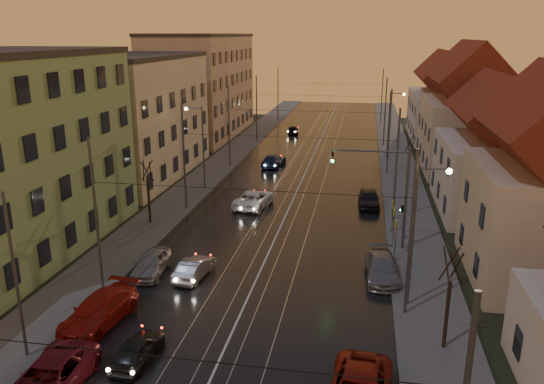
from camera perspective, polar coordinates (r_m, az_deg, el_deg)
The scene contains 41 objects.
road at distance 59.04m, azimuth 3.83°, elevation 2.57°, with size 16.00×120.00×0.04m, color black.
sidewalk_left at distance 60.86m, azimuth -5.58°, elevation 3.01°, with size 4.00×120.00×0.15m, color #4C4C4C.
sidewalk_right at distance 58.86m, azimuth 13.56°, elevation 2.15°, with size 4.00×120.00×0.15m, color #4C4C4C.
tram_rail_0 at distance 59.29m, azimuth 1.71°, elevation 2.70°, with size 0.06×120.00×0.03m, color gray.
tram_rail_1 at distance 59.11m, azimuth 3.09°, elevation 2.64°, with size 0.06×120.00×0.03m, color gray.
tram_rail_2 at distance 58.96m, azimuth 4.57°, elevation 2.57°, with size 0.06×120.00×0.03m, color gray.
tram_rail_3 at distance 58.85m, azimuth 5.96°, elevation 2.50°, with size 0.06×120.00×0.03m, color gray.
apartment_left_1 at distance 39.65m, azimuth -26.71°, elevation 3.46°, with size 10.00×18.00×13.00m, color #6F935D.
apartment_left_2 at distance 56.73m, azimuth -14.77°, elevation 7.65°, with size 10.00×20.00×12.00m, color tan.
apartment_left_3 at distance 78.90m, azimuth -7.56°, elevation 11.16°, with size 10.00×24.00×14.00m, color #977661.
house_right_2 at distance 47.29m, azimuth 23.22°, elevation 3.46°, with size 9.18×12.24×9.20m.
house_right_3 at distance 61.56m, azimuth 20.33°, elevation 7.65°, with size 9.18×14.28×11.50m.
house_right_4 at distance 79.28m, azimuth 18.09°, elevation 9.10°, with size 9.18×16.32×10.00m.
catenary_pole_l_1 at distance 31.36m, azimuth -18.40°, elevation -2.50°, with size 0.16×0.16×9.00m, color #595B60.
catenary_pole_r_1 at distance 27.88m, azimuth 14.70°, elevation -4.57°, with size 0.16×0.16×9.00m, color #595B60.
catenary_pole_l_2 at distance 44.58m, azimuth -9.44°, elevation 3.67°, with size 0.16×0.16×9.00m, color #595B60.
catenary_pole_r_2 at distance 42.21m, azimuth 13.23°, elevation 2.72°, with size 0.16×0.16×9.00m, color #595B60.
catenary_pole_l_3 at distance 58.67m, azimuth -4.63°, elevation 6.93°, with size 0.16×0.16×9.00m, color #595B60.
catenary_pole_r_3 at distance 56.88m, azimuth 12.50°, elevation 6.29°, with size 0.16×0.16×9.00m, color #595B60.
catenary_pole_l_4 at distance 73.11m, azimuth -1.68°, elevation 8.90°, with size 0.16×0.16×9.00m, color #595B60.
catenary_pole_r_4 at distance 71.69m, azimuth 12.07°, elevation 8.39°, with size 0.16×0.16×9.00m, color #595B60.
catenary_pole_l_5 at distance 90.69m, azimuth 0.64°, elevation 10.41°, with size 0.16×0.16×9.00m, color #595B60.
catenary_pole_r_5 at distance 89.54m, azimuth 11.74°, elevation 9.99°, with size 0.16×0.16×9.00m, color #595B60.
street_lamp_0 at distance 26.01m, azimuth -26.65°, elevation -6.51°, with size 1.75×0.32×8.00m.
street_lamp_1 at distance 28.74m, azimuth 15.61°, elevation -3.18°, with size 1.75×0.32×8.00m.
street_lamp_2 at distance 50.23m, azimuth -7.77°, elevation 5.65°, with size 1.75×0.32×8.00m.
street_lamp_3 at distance 63.75m, azimuth 12.75°, elevation 7.71°, with size 1.75×0.32×8.00m.
traffic_light_mast at distance 36.35m, azimuth 12.73°, elevation 0.69°, with size 5.30×0.32×7.20m.
bare_tree_0 at distance 42.06m, azimuth -13.14°, elevation -0.16°, with size 1.09×1.09×5.11m.
bare_tree_1 at distance 26.18m, azimuth 18.42°, elevation -11.17°, with size 1.09×1.09×5.11m.
bare_tree_2 at distance 52.51m, azimuth 14.52°, elevation 3.06°, with size 1.09×1.09×5.11m.
driving_car_0 at distance 25.77m, azimuth -14.29°, elevation -16.10°, with size 1.44×3.57×1.22m, color black.
driving_car_1 at distance 32.98m, azimuth -8.36°, elevation -8.10°, with size 1.31×3.77×1.24m, color gray.
driving_car_2 at distance 45.59m, azimuth -1.96°, elevation -0.73°, with size 2.41×5.24×1.45m, color silver.
driving_car_3 at distance 59.65m, azimuth 0.17°, elevation 3.42°, with size 1.96×4.81×1.40m, color #162142.
driving_car_4 at distance 79.55m, azimuth 2.30°, elevation 6.71°, with size 1.53×3.79×1.29m, color black.
parked_left_1 at distance 24.79m, azimuth -22.88°, elevation -18.09°, with size 2.43×5.27×1.47m, color maroon.
parked_left_2 at distance 29.09m, azimuth -18.12°, elevation -12.07°, with size 2.12×5.22×1.51m, color #9C160F.
parked_left_3 at distance 33.94m, azimuth -12.87°, elevation -7.47°, with size 1.66×4.13×1.41m, color #94959A.
parked_right_1 at distance 33.16m, azimuth 11.75°, elevation -8.02°, with size 1.92×4.72×1.37m, color gray.
parked_right_2 at distance 46.27m, azimuth 10.38°, elevation -0.73°, with size 1.73×4.31×1.47m, color black.
Camera 1 is at (5.99, -16.97, 14.32)m, focal length 35.00 mm.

